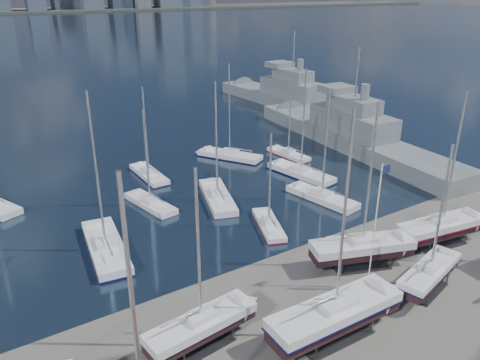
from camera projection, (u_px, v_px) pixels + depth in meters
ground at (336, 312)px, 39.26m from camera, size 1400.00×1400.00×0.00m
sailboat_cradle_2 at (201, 325)px, 34.76m from camera, size 9.04×3.38×14.53m
sailboat_cradle_3 at (335, 314)px, 35.69m from camera, size 11.49×3.53×18.25m
sailboat_cradle_4 at (362, 247)px, 44.99m from camera, size 10.38×6.05×16.33m
sailboat_cradle_5 at (430, 272)px, 41.29m from camera, size 8.77×4.28×13.83m
sailboat_cradle_6 at (442, 227)px, 48.92m from camera, size 10.43×4.39×16.32m
sailboat_moored_3 at (106, 249)px, 48.13m from camera, size 4.88×12.05×17.50m
sailboat_moored_4 at (150, 204)px, 58.10m from camera, size 3.89×8.87×12.95m
sailboat_moored_5 at (149, 175)px, 67.08m from camera, size 2.58×9.12×13.62m
sailboat_moored_6 at (269, 225)px, 52.92m from camera, size 4.94×8.08×11.70m
sailboat_moored_7 at (218, 198)px, 59.71m from camera, size 6.12×10.96×15.95m
sailboat_moored_8 at (230, 157)px, 74.49m from camera, size 7.85×10.47×15.61m
sailboat_moored_9 at (322, 198)px, 59.72m from camera, size 4.35×10.23×14.97m
sailboat_moored_10 at (301, 174)px, 67.48m from camera, size 4.66×11.12×16.11m
sailboat_moored_11 at (288, 155)px, 75.33m from camera, size 2.89×8.32×12.21m
naval_ship_east at (351, 137)px, 79.83m from camera, size 11.83×46.87×18.17m
naval_ship_west at (291, 100)px, 105.80m from camera, size 8.74×46.72×18.19m
flagpole at (376, 219)px, 39.93m from camera, size 1.06×0.12×11.99m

